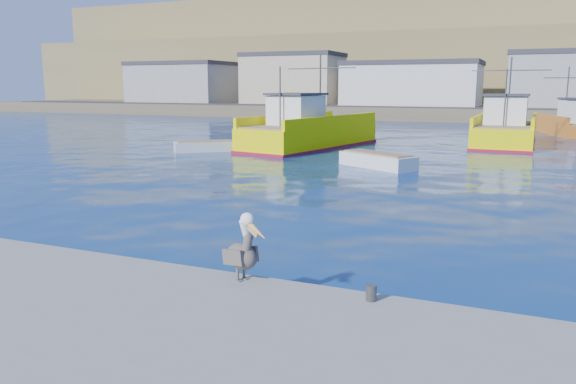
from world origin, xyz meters
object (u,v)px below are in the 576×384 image
object	(u,v)px
trawler_yellow_b	(505,130)
boat_orange	(569,124)
trawler_yellow_a	(308,132)
skiff_mid	(377,162)
pelican	(243,251)
skiff_left	(205,147)

from	to	relation	value
trawler_yellow_b	boat_orange	bearing A→B (deg)	66.05
trawler_yellow_a	skiff_mid	distance (m)	10.59
trawler_yellow_a	trawler_yellow_b	world-z (taller)	trawler_yellow_a
trawler_yellow_a	boat_orange	distance (m)	25.79
pelican	skiff_mid	bearing A→B (deg)	96.63
trawler_yellow_a	skiff_left	size ratio (longest dim) A/B	3.30
trawler_yellow_b	pelican	size ratio (longest dim) A/B	8.38
skiff_mid	skiff_left	bearing A→B (deg)	167.65
trawler_yellow_b	skiff_mid	world-z (taller)	trawler_yellow_b
trawler_yellow_b	pelican	bearing A→B (deg)	-95.63
trawler_yellow_b	boat_orange	world-z (taller)	trawler_yellow_b
trawler_yellow_b	trawler_yellow_a	bearing A→B (deg)	-149.37
boat_orange	skiff_mid	xyz separation A→B (m)	(-10.74, -26.50, -0.71)
skiff_mid	pelican	xyz separation A→B (m)	(2.34, -20.14, 0.80)
trawler_yellow_b	boat_orange	size ratio (longest dim) A/B	1.37
skiff_left	skiff_mid	xyz separation A→B (m)	(12.63, -2.76, 0.03)
trawler_yellow_a	skiff_mid	size ratio (longest dim) A/B	2.84
skiff_left	skiff_mid	world-z (taller)	skiff_mid
pelican	trawler_yellow_b	bearing A→B (deg)	84.37
skiff_mid	trawler_yellow_a	bearing A→B (deg)	132.04
boat_orange	skiff_left	size ratio (longest dim) A/B	2.17
trawler_yellow_a	skiff_left	distance (m)	7.57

